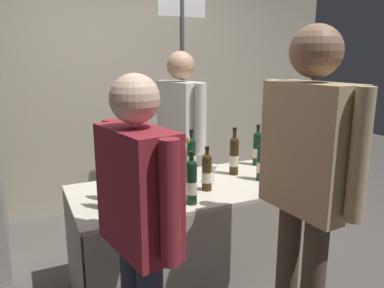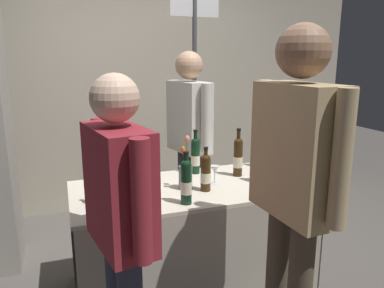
{
  "view_description": "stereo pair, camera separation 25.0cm",
  "coord_description": "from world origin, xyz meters",
  "px_view_note": "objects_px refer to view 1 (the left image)",
  "views": [
    {
      "loc": [
        -1.04,
        -2.21,
        1.63
      ],
      "look_at": [
        0.0,
        0.0,
        1.06
      ],
      "focal_mm": 34.7,
      "sensor_mm": 36.0,
      "label": 1
    },
    {
      "loc": [
        -0.81,
        -2.3,
        1.63
      ],
      "look_at": [
        0.0,
        0.0,
        1.06
      ],
      "focal_mm": 34.7,
      "sensor_mm": 36.0,
      "label": 2
    }
  ],
  "objects_px": {
    "flower_vase": "(186,174)",
    "taster_foreground_right": "(307,171)",
    "display_bottle_0": "(262,161)",
    "tasting_table": "(192,217)",
    "booth_signpost": "(182,91)",
    "featured_wine_bottle": "(122,188)",
    "vendor_presenter": "(181,131)",
    "wine_glass_near_vendor": "(214,170)"
  },
  "relations": [
    {
      "from": "flower_vase",
      "to": "taster_foreground_right",
      "type": "relative_size",
      "value": 0.21
    },
    {
      "from": "display_bottle_0",
      "to": "flower_vase",
      "type": "xyz_separation_m",
      "value": [
        -0.57,
        0.06,
        -0.04
      ]
    },
    {
      "from": "tasting_table",
      "to": "booth_signpost",
      "type": "height_order",
      "value": "booth_signpost"
    },
    {
      "from": "featured_wine_bottle",
      "to": "vendor_presenter",
      "type": "relative_size",
      "value": 0.21
    },
    {
      "from": "wine_glass_near_vendor",
      "to": "taster_foreground_right",
      "type": "xyz_separation_m",
      "value": [
        0.04,
        -0.88,
        0.23
      ]
    },
    {
      "from": "tasting_table",
      "to": "display_bottle_0",
      "type": "relative_size",
      "value": 4.79
    },
    {
      "from": "tasting_table",
      "to": "display_bottle_0",
      "type": "bearing_deg",
      "value": -10.84
    },
    {
      "from": "wine_glass_near_vendor",
      "to": "vendor_presenter",
      "type": "relative_size",
      "value": 0.08
    },
    {
      "from": "featured_wine_bottle",
      "to": "taster_foreground_right",
      "type": "distance_m",
      "value": 1.01
    },
    {
      "from": "tasting_table",
      "to": "vendor_presenter",
      "type": "distance_m",
      "value": 0.85
    },
    {
      "from": "vendor_presenter",
      "to": "booth_signpost",
      "type": "height_order",
      "value": "booth_signpost"
    },
    {
      "from": "taster_foreground_right",
      "to": "booth_signpost",
      "type": "relative_size",
      "value": 0.81
    },
    {
      "from": "display_bottle_0",
      "to": "flower_vase",
      "type": "relative_size",
      "value": 0.93
    },
    {
      "from": "display_bottle_0",
      "to": "booth_signpost",
      "type": "xyz_separation_m",
      "value": [
        -0.11,
        1.16,
        0.42
      ]
    },
    {
      "from": "taster_foreground_right",
      "to": "vendor_presenter",
      "type": "bearing_deg",
      "value": -3.41
    },
    {
      "from": "flower_vase",
      "to": "vendor_presenter",
      "type": "height_order",
      "value": "vendor_presenter"
    },
    {
      "from": "display_bottle_0",
      "to": "flower_vase",
      "type": "bearing_deg",
      "value": 173.6
    },
    {
      "from": "taster_foreground_right",
      "to": "flower_vase",
      "type": "bearing_deg",
      "value": 14.29
    },
    {
      "from": "featured_wine_bottle",
      "to": "display_bottle_0",
      "type": "relative_size",
      "value": 1.03
    },
    {
      "from": "flower_vase",
      "to": "taster_foreground_right",
      "type": "bearing_deg",
      "value": -72.14
    },
    {
      "from": "tasting_table",
      "to": "booth_signpost",
      "type": "relative_size",
      "value": 0.74
    },
    {
      "from": "display_bottle_0",
      "to": "tasting_table",
      "type": "bearing_deg",
      "value": 169.16
    },
    {
      "from": "display_bottle_0",
      "to": "vendor_presenter",
      "type": "bearing_deg",
      "value": 111.89
    },
    {
      "from": "wine_glass_near_vendor",
      "to": "vendor_presenter",
      "type": "height_order",
      "value": "vendor_presenter"
    },
    {
      "from": "display_bottle_0",
      "to": "taster_foreground_right",
      "type": "xyz_separation_m",
      "value": [
        -0.3,
        -0.78,
        0.18
      ]
    },
    {
      "from": "wine_glass_near_vendor",
      "to": "taster_foreground_right",
      "type": "height_order",
      "value": "taster_foreground_right"
    },
    {
      "from": "display_bottle_0",
      "to": "wine_glass_near_vendor",
      "type": "bearing_deg",
      "value": 164.09
    },
    {
      "from": "display_bottle_0",
      "to": "taster_foreground_right",
      "type": "relative_size",
      "value": 0.19
    },
    {
      "from": "booth_signpost",
      "to": "tasting_table",
      "type": "bearing_deg",
      "value": -110.59
    },
    {
      "from": "wine_glass_near_vendor",
      "to": "vendor_presenter",
      "type": "xyz_separation_m",
      "value": [
        0.04,
        0.66,
        0.16
      ]
    },
    {
      "from": "display_bottle_0",
      "to": "booth_signpost",
      "type": "height_order",
      "value": "booth_signpost"
    },
    {
      "from": "tasting_table",
      "to": "flower_vase",
      "type": "distance_m",
      "value": 0.34
    },
    {
      "from": "wine_glass_near_vendor",
      "to": "booth_signpost",
      "type": "distance_m",
      "value": 1.18
    },
    {
      "from": "flower_vase",
      "to": "taster_foreground_right",
      "type": "distance_m",
      "value": 0.91
    },
    {
      "from": "wine_glass_near_vendor",
      "to": "featured_wine_bottle",
      "type": "bearing_deg",
      "value": -161.64
    },
    {
      "from": "tasting_table",
      "to": "taster_foreground_right",
      "type": "xyz_separation_m",
      "value": [
        0.21,
        -0.88,
        0.56
      ]
    },
    {
      "from": "tasting_table",
      "to": "flower_vase",
      "type": "bearing_deg",
      "value": -149.94
    },
    {
      "from": "tasting_table",
      "to": "taster_foreground_right",
      "type": "distance_m",
      "value": 1.06
    },
    {
      "from": "vendor_presenter",
      "to": "tasting_table",
      "type": "bearing_deg",
      "value": -29.17
    },
    {
      "from": "featured_wine_bottle",
      "to": "tasting_table",
      "type": "bearing_deg",
      "value": 23.45
    },
    {
      "from": "tasting_table",
      "to": "vendor_presenter",
      "type": "height_order",
      "value": "vendor_presenter"
    },
    {
      "from": "display_bottle_0",
      "to": "booth_signpost",
      "type": "bearing_deg",
      "value": 95.65
    }
  ]
}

